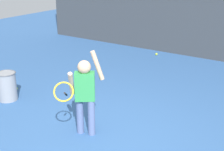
{
  "coord_description": "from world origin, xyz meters",
  "views": [
    {
      "loc": [
        2.56,
        -3.32,
        2.6
      ],
      "look_at": [
        -0.15,
        0.69,
        0.85
      ],
      "focal_mm": 51.8,
      "sensor_mm": 36.0,
      "label": 1
    }
  ],
  "objects_px": {
    "ball_hopper": "(7,86)",
    "tennis_ball_0": "(16,88)",
    "tennis_ball_1": "(156,54)",
    "tennis_player": "(84,91)"
  },
  "relations": [
    {
      "from": "tennis_player",
      "to": "ball_hopper",
      "type": "relative_size",
      "value": 2.4
    },
    {
      "from": "ball_hopper",
      "to": "tennis_ball_0",
      "type": "distance_m",
      "value": 0.56
    },
    {
      "from": "tennis_player",
      "to": "tennis_ball_1",
      "type": "height_order",
      "value": "tennis_player"
    },
    {
      "from": "tennis_ball_1",
      "to": "tennis_player",
      "type": "bearing_deg",
      "value": -76.91
    },
    {
      "from": "ball_hopper",
      "to": "tennis_ball_1",
      "type": "height_order",
      "value": "ball_hopper"
    },
    {
      "from": "tennis_ball_0",
      "to": "tennis_ball_1",
      "type": "bearing_deg",
      "value": 72.41
    },
    {
      "from": "tennis_player",
      "to": "tennis_ball_1",
      "type": "bearing_deg",
      "value": 67.15
    },
    {
      "from": "tennis_player",
      "to": "ball_hopper",
      "type": "distance_m",
      "value": 2.13
    },
    {
      "from": "ball_hopper",
      "to": "tennis_ball_1",
      "type": "bearing_deg",
      "value": 77.25
    },
    {
      "from": "ball_hopper",
      "to": "tennis_ball_0",
      "type": "height_order",
      "value": "ball_hopper"
    }
  ]
}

